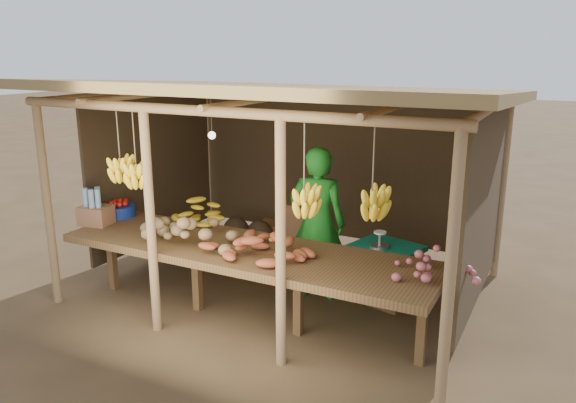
% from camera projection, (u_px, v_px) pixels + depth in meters
% --- Properties ---
extents(ground, '(60.00, 60.00, 0.00)m').
position_uv_depth(ground, '(288.00, 288.00, 6.60)').
color(ground, brown).
rests_on(ground, ground).
extents(stall_structure, '(4.70, 3.50, 2.43)m').
position_uv_depth(stall_structure, '(286.00, 128.00, 5.98)').
color(stall_structure, '#9E7951').
rests_on(stall_structure, ground).
extents(counter, '(3.90, 1.05, 0.80)m').
position_uv_depth(counter, '(245.00, 254.00, 5.59)').
color(counter, brown).
rests_on(counter, ground).
extents(potato_heap, '(1.32, 1.06, 0.37)m').
position_uv_depth(potato_heap, '(192.00, 223.00, 5.76)').
color(potato_heap, olive).
rests_on(potato_heap, counter).
extents(sweet_potato_heap, '(1.08, 0.68, 0.36)m').
position_uv_depth(sweet_potato_heap, '(254.00, 234.00, 5.41)').
color(sweet_potato_heap, '#A94C2B').
rests_on(sweet_potato_heap, counter).
extents(onion_heap, '(0.87, 0.68, 0.35)m').
position_uv_depth(onion_heap, '(435.00, 260.00, 4.75)').
color(onion_heap, '#C96269').
rests_on(onion_heap, counter).
extents(banana_pile, '(0.68, 0.50, 0.35)m').
position_uv_depth(banana_pile, '(197.00, 209.00, 6.32)').
color(banana_pile, gold).
rests_on(banana_pile, counter).
extents(tomato_basin, '(0.38, 0.38, 0.20)m').
position_uv_depth(tomato_basin, '(119.00, 209.00, 6.63)').
color(tomato_basin, navy).
rests_on(tomato_basin, counter).
extents(bottle_box, '(0.38, 0.32, 0.42)m').
position_uv_depth(bottle_box, '(96.00, 210.00, 6.30)').
color(bottle_box, '#976443').
rests_on(bottle_box, counter).
extents(vendor, '(0.70, 0.53, 1.72)m').
position_uv_depth(vendor, '(317.00, 223.00, 6.16)').
color(vendor, '#1A751E').
rests_on(vendor, ground).
extents(tarp_crate, '(0.83, 0.76, 0.83)m').
position_uv_depth(tarp_crate, '(385.00, 271.00, 6.20)').
color(tarp_crate, brown).
rests_on(tarp_crate, ground).
extents(carton_stack, '(0.93, 0.38, 0.68)m').
position_uv_depth(carton_stack, '(294.00, 230.00, 7.75)').
color(carton_stack, '#976443').
rests_on(carton_stack, ground).
extents(burlap_sacks, '(0.79, 0.41, 0.56)m').
position_uv_depth(burlap_sacks, '(248.00, 235.00, 7.73)').
color(burlap_sacks, '#453420').
rests_on(burlap_sacks, ground).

